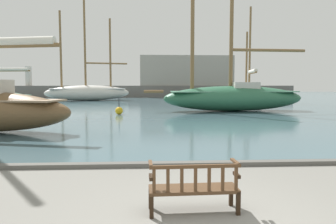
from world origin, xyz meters
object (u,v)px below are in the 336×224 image
(park_bench, at_px, (194,187))
(channel_buoy, at_px, (119,111))
(sailboat_nearest_port, at_px, (88,91))
(sailboat_far_port, at_px, (234,96))
(sailboat_far_starboard, at_px, (249,93))

(park_bench, height_order, channel_buoy, channel_buoy)
(park_bench, relative_size, sailboat_nearest_port, 0.12)
(park_bench, bearing_deg, channel_buoy, 99.36)
(sailboat_nearest_port, bearing_deg, channel_buoy, -73.59)
(sailboat_far_port, height_order, channel_buoy, sailboat_far_port)
(sailboat_far_port, relative_size, sailboat_nearest_port, 1.00)
(sailboat_far_port, xyz_separation_m, channel_buoy, (-9.12, -2.63, -0.94))
(sailboat_far_starboard, height_order, channel_buoy, sailboat_far_starboard)
(channel_buoy, bearing_deg, sailboat_nearest_port, 106.41)
(park_bench, xyz_separation_m, sailboat_far_starboard, (11.62, 34.37, 0.70))
(park_bench, height_order, sailboat_far_port, sailboat_far_port)
(sailboat_nearest_port, bearing_deg, sailboat_far_starboard, -10.70)
(sailboat_far_port, xyz_separation_m, sailboat_nearest_port, (-15.04, 17.49, 0.02))
(park_bench, distance_m, channel_buoy, 18.38)
(sailboat_far_starboard, relative_size, channel_buoy, 9.30)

